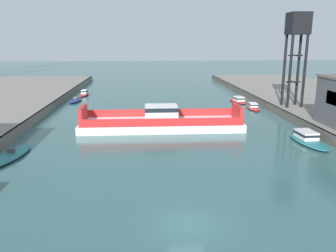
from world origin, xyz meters
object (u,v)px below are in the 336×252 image
Objects in this scene: moored_boat_mid_right at (253,107)px; moored_boat_upstream_a at (84,94)px; chain_ferry at (161,122)px; moored_boat_upstream_b at (238,100)px; moored_boat_mid_left at (12,155)px; crane_tower at (297,34)px; moored_boat_near_left at (75,100)px; moored_boat_far_right at (307,138)px.

moored_boat_mid_right is 1.17× the size of moored_boat_upstream_a.
moored_boat_upstream_b is (16.76, 20.53, -0.57)m from chain_ferry.
moored_boat_upstream_a reaches higher than moored_boat_mid_left.
moored_boat_upstream_a is 34.51m from moored_boat_upstream_b.
moored_boat_upstream_b reaches higher than moored_boat_mid_right.
moored_boat_mid_left is (-16.65, -11.36, -0.76)m from chain_ferry.
moored_boat_upstream_b is at bearing 43.68° from moored_boat_mid_left.
crane_tower is (5.01, -4.80, 12.86)m from moored_boat_mid_right.
moored_boat_mid_right is 7.19m from moored_boat_upstream_b.
moored_boat_near_left is 0.42× the size of crane_tower.
chain_ferry is 35.25m from moored_boat_upstream_a.
moored_boat_near_left is at bearing 89.80° from moored_boat_mid_left.
moored_boat_upstream_a is at bearing 149.43° from crane_tower.
crane_tower is (5.87, -11.94, 12.81)m from moored_boat_upstream_b.
moored_boat_upstream_b is at bearing 50.78° from chain_ferry.
moored_boat_far_right is at bearing -88.34° from moored_boat_upstream_b.
chain_ferry is 26.51m from moored_boat_upstream_b.
chain_ferry is 4.35× the size of moored_boat_upstream_a.
moored_boat_far_right is (-0.03, -21.54, 0.11)m from moored_boat_mid_right.
moored_boat_mid_left is (-0.12, -34.99, -0.00)m from moored_boat_near_left.
moored_boat_near_left is at bearing 159.00° from crane_tower.
moored_boat_near_left is 1.22× the size of moored_boat_upstream_a.
chain_ferry is at bearing -55.02° from moored_boat_near_left.
moored_boat_mid_right is at bearing 37.25° from chain_ferry.
moored_boat_near_left is 0.79× the size of moored_boat_far_right.
crane_tower reaches higher than moored_boat_upstream_b.
moored_boat_upstream_a is (-33.61, 18.01, 0.09)m from moored_boat_mid_right.
moored_boat_near_left is 35.64m from moored_boat_mid_right.
moored_boat_far_right is (17.58, -8.14, -0.51)m from chain_ferry.
chain_ferry is 22.14m from moored_boat_mid_right.
moored_boat_mid_right is 38.14m from moored_boat_upstream_a.
moored_boat_near_left is 0.92× the size of moored_boat_upstream_b.
crane_tower is (38.62, -22.81, 12.76)m from moored_boat_upstream_a.
moored_boat_mid_left is at bearing -174.62° from moored_boat_far_right.
moored_boat_mid_right is at bearing 35.85° from moored_boat_mid_left.
moored_boat_upstream_b is at bearing -18.37° from moored_boat_upstream_a.
moored_boat_near_left is 46.61m from moored_boat_far_right.
crane_tower is at bearing 20.80° from chain_ferry.
moored_boat_mid_left is 34.38m from moored_boat_far_right.
moored_boat_far_right is 28.68m from moored_boat_upstream_b.
moored_boat_far_right is 1.55× the size of moored_boat_upstream_a.
moored_boat_far_right is 1.16× the size of moored_boat_upstream_b.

